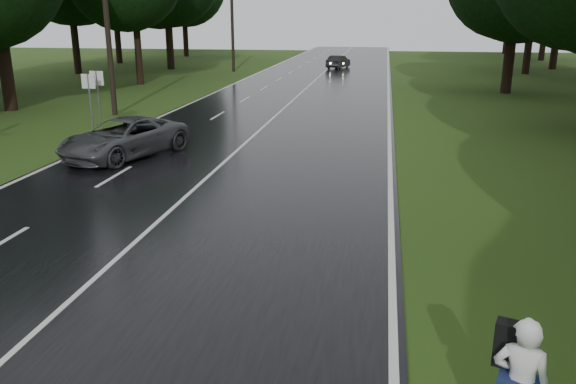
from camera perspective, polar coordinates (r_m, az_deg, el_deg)
name	(u,v)px	position (r m, az deg, el deg)	size (l,w,h in m)	color
ground	(73,300)	(11.44, -20.57, -10.04)	(160.00, 160.00, 0.00)	#2B4614
road	(274,117)	(29.66, -1.36, 7.40)	(12.00, 140.00, 0.04)	black
lane_center	(274,117)	(29.66, -1.36, 7.45)	(0.12, 140.00, 0.01)	silver
grey_car	(124,138)	(21.87, -15.97, 5.18)	(2.33, 5.05, 1.40)	#434548
far_car	(338,62)	(58.21, 5.02, 12.74)	(1.31, 3.77, 1.24)	black
utility_pole_mid	(115,115)	(31.97, -16.77, 7.36)	(1.80, 0.28, 10.64)	black
utility_pole_far	(234,72)	(55.20, -5.42, 11.81)	(1.80, 0.28, 10.84)	black
road_sign_a	(94,133)	(27.11, -18.73, 5.54)	(0.62, 0.10, 2.60)	white
road_sign_b	(102,130)	(27.78, -18.00, 5.87)	(0.64, 0.10, 2.66)	white
tree_left_d	(12,110)	(35.56, -25.73, 7.32)	(8.39, 8.39, 13.10)	black
tree_left_e	(141,84)	(45.97, -14.41, 10.31)	(9.36, 9.36, 14.63)	black
tree_left_f	(171,69)	(58.48, -11.51, 11.85)	(9.74, 9.74, 15.21)	black
tree_right_e	(505,93)	(42.04, 20.74, 9.16)	(8.54, 8.54, 13.35)	black
tree_right_f	(525,74)	(56.81, 22.45, 10.77)	(9.86, 9.86, 15.41)	black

